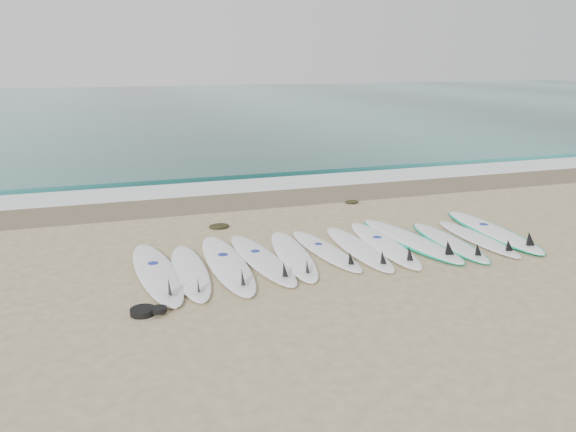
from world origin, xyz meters
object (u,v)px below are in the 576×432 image
object	(u,v)px
surfboard_0	(157,273)
surfboard_6	(359,248)
leash_coil	(146,311)
surfboard_11	(494,231)

from	to	relation	value
surfboard_0	surfboard_6	world-z (taller)	surfboard_0
leash_coil	surfboard_0	bearing A→B (deg)	78.43
surfboard_11	leash_coil	world-z (taller)	surfboard_11
surfboard_0	leash_coil	distance (m)	1.30
surfboard_0	surfboard_11	distance (m)	6.20
surfboard_6	surfboard_11	bearing A→B (deg)	2.85
leash_coil	surfboard_6	bearing A→B (deg)	20.59
surfboard_11	surfboard_0	bearing A→B (deg)	-175.15
surfboard_0	leash_coil	xyz separation A→B (m)	(-0.26, -1.28, -0.01)
surfboard_6	surfboard_11	xyz separation A→B (m)	(2.81, 0.12, -0.00)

